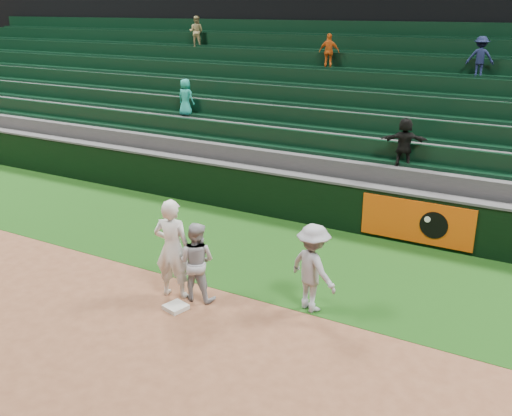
# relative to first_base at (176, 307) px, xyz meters

# --- Properties ---
(ground) EXTENTS (70.00, 70.00, 0.00)m
(ground) POSITION_rel_first_base_xyz_m (0.08, 0.13, -0.04)
(ground) COLOR brown
(ground) RESTS_ON ground
(foul_grass) EXTENTS (36.00, 4.20, 0.01)m
(foul_grass) POSITION_rel_first_base_xyz_m (0.08, 3.13, -0.04)
(foul_grass) COLOR #12370D
(foul_grass) RESTS_ON ground
(first_base) EXTENTS (0.46, 0.46, 0.08)m
(first_base) POSITION_rel_first_base_xyz_m (0.00, 0.00, 0.00)
(first_base) COLOR silver
(first_base) RESTS_ON ground
(first_baseman) EXTENTS (0.81, 0.62, 1.97)m
(first_baseman) POSITION_rel_first_base_xyz_m (-0.34, 0.42, 0.94)
(first_baseman) COLOR silver
(first_baseman) RESTS_ON ground
(baserunner) EXTENTS (0.83, 0.70, 1.55)m
(baserunner) POSITION_rel_first_base_xyz_m (0.11, 0.54, 0.73)
(baserunner) COLOR #A3A6AE
(baserunner) RESTS_ON ground
(base_coach) EXTENTS (1.24, 1.00, 1.67)m
(base_coach) POSITION_rel_first_base_xyz_m (2.20, 1.23, 0.80)
(base_coach) COLOR #9799A3
(base_coach) RESTS_ON foul_grass
(field_wall) EXTENTS (36.00, 0.45, 1.25)m
(field_wall) POSITION_rel_first_base_xyz_m (0.11, 5.33, 0.59)
(field_wall) COLOR black
(field_wall) RESTS_ON ground
(stadium_seating) EXTENTS (36.00, 5.95, 4.98)m
(stadium_seating) POSITION_rel_first_base_xyz_m (0.08, 9.10, 1.66)
(stadium_seating) COLOR #333336
(stadium_seating) RESTS_ON ground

